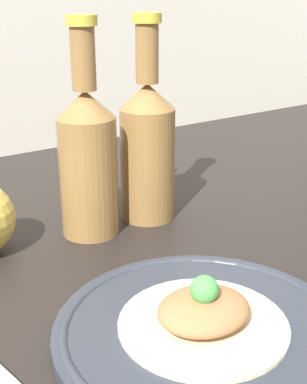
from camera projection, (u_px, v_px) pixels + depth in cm
name	position (u px, v px, depth cm)	size (l,w,h in cm)	color
ground_plane	(203.00, 275.00, 62.33)	(180.00, 110.00, 4.00)	black
plate	(203.00, 331.00, 47.72)	(26.89, 26.89, 1.51)	#2D333D
plated_food	(203.00, 314.00, 47.08)	(15.23, 15.23, 5.05)	beige
cider_bottle_left	(88.00, 157.00, 65.10)	(7.18, 7.18, 26.60)	olive
cider_bottle_right	(147.00, 145.00, 69.69)	(7.18, 7.18, 26.60)	olive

